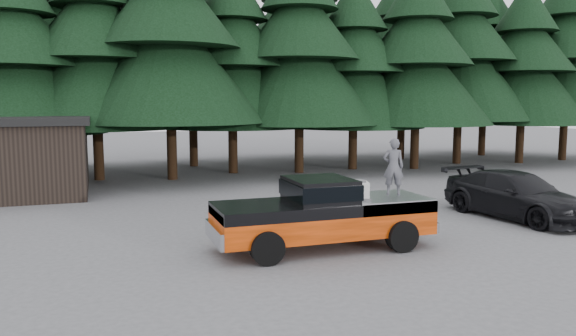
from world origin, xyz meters
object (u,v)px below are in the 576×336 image
object	(u,v)px
air_compressor	(356,191)
man_on_bed	(393,167)
pickup_truck	(323,224)
parked_car	(516,195)

from	to	relation	value
air_compressor	man_on_bed	size ratio (longest dim) A/B	0.41
pickup_truck	parked_car	world-z (taller)	parked_car
pickup_truck	parked_car	bearing A→B (deg)	11.51
pickup_truck	air_compressor	distance (m)	1.25
pickup_truck	parked_car	distance (m)	7.88
air_compressor	parked_car	distance (m)	7.13
air_compressor	parked_car	world-z (taller)	air_compressor
pickup_truck	man_on_bed	distance (m)	2.62
pickup_truck	man_on_bed	world-z (taller)	man_on_bed
air_compressor	man_on_bed	xyz separation A→B (m)	(1.31, 0.33, 0.57)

